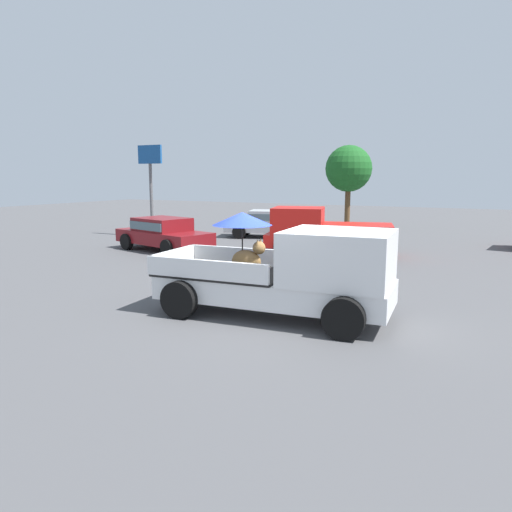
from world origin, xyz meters
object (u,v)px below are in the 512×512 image
pickup_truck_main (293,273)px  parked_sedan_far (270,222)px  pickup_truck_red (324,232)px  motel_sign (150,172)px  parked_sedan_near (163,232)px

pickup_truck_main → parked_sedan_far: pickup_truck_main is taller
parked_sedan_far → pickup_truck_main: bearing=101.0°
pickup_truck_main → pickup_truck_red: (-2.17, 8.20, -0.10)m
pickup_truck_red → motel_sign: bearing=-24.0°
pickup_truck_red → motel_sign: size_ratio=1.13×
pickup_truck_red → parked_sedan_near: pickup_truck_red is taller
pickup_truck_red → motel_sign: 10.04m
parked_sedan_far → parked_sedan_near: bearing=54.2°
pickup_truck_red → parked_sedan_far: bearing=-57.9°
parked_sedan_near → motel_sign: size_ratio=1.02×
parked_sedan_near → parked_sedan_far: same height
parked_sedan_near → pickup_truck_main: bearing=-22.2°
pickup_truck_red → motel_sign: (-9.64, 1.58, 2.33)m
pickup_truck_red → parked_sedan_near: bearing=3.5°
parked_sedan_near → motel_sign: motel_sign is taller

